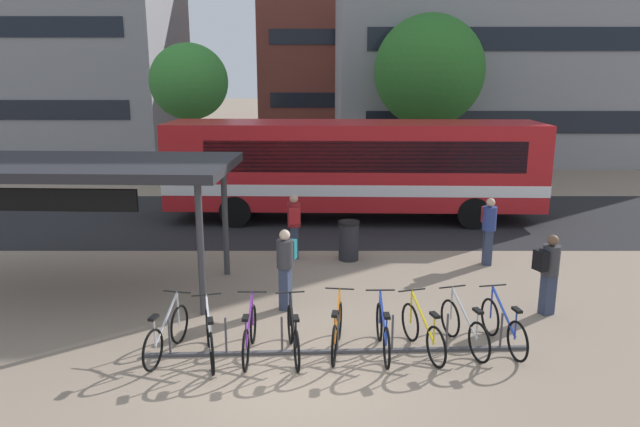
% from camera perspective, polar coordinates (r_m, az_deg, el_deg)
% --- Properties ---
extents(ground, '(200.00, 200.00, 0.00)m').
position_cam_1_polar(ground, '(9.96, -2.75, -14.98)').
color(ground, gray).
extents(bus_lane_asphalt, '(80.00, 7.20, 0.01)m').
position_cam_1_polar(bus_lane_asphalt, '(19.47, -1.36, -0.49)').
color(bus_lane_asphalt, '#232326').
rests_on(bus_lane_asphalt, ground).
extents(city_bus, '(12.09, 2.92, 3.20)m').
position_cam_1_polar(city_bus, '(19.14, 3.08, 4.66)').
color(city_bus, red).
rests_on(city_bus, ground).
extents(bike_rack, '(6.72, 0.37, 0.70)m').
position_cam_1_polar(bike_rack, '(10.42, 1.70, -13.03)').
color(bike_rack, '#47474C').
rests_on(bike_rack, ground).
extents(parked_bicycle_silver_0, '(0.54, 1.70, 0.99)m').
position_cam_1_polar(parked_bicycle_silver_0, '(10.55, -14.77, -11.40)').
color(parked_bicycle_silver_0, black).
rests_on(parked_bicycle_silver_0, ground).
extents(parked_bicycle_white_1, '(0.61, 1.68, 0.99)m').
position_cam_1_polar(parked_bicycle_white_1, '(10.27, -10.73, -11.89)').
color(parked_bicycle_white_1, black).
rests_on(parked_bicycle_white_1, ground).
extents(parked_bicycle_purple_2, '(0.52, 1.72, 0.99)m').
position_cam_1_polar(parked_bicycle_purple_2, '(10.28, -6.90, -11.71)').
color(parked_bicycle_purple_2, black).
rests_on(parked_bicycle_purple_2, ground).
extents(parked_bicycle_black_3, '(0.52, 1.71, 0.99)m').
position_cam_1_polar(parked_bicycle_black_3, '(10.20, -2.62, -11.83)').
color(parked_bicycle_black_3, black).
rests_on(parked_bicycle_black_3, ground).
extents(parked_bicycle_orange_4, '(0.52, 1.72, 0.99)m').
position_cam_1_polar(parked_bicycle_orange_4, '(10.35, 1.67, -11.41)').
color(parked_bicycle_orange_4, black).
rests_on(parked_bicycle_orange_4, ground).
extents(parked_bicycle_blue_5, '(0.52, 1.72, 0.99)m').
position_cam_1_polar(parked_bicycle_blue_5, '(10.34, 6.17, -11.53)').
color(parked_bicycle_blue_5, black).
rests_on(parked_bicycle_blue_5, ground).
extents(parked_bicycle_yellow_6, '(0.65, 1.67, 0.99)m').
position_cam_1_polar(parked_bicycle_yellow_6, '(10.45, 10.01, -11.38)').
color(parked_bicycle_yellow_6, black).
rests_on(parked_bicycle_yellow_6, ground).
extents(parked_bicycle_silver_7, '(0.64, 1.67, 0.99)m').
position_cam_1_polar(parked_bicycle_silver_7, '(10.76, 13.92, -10.83)').
color(parked_bicycle_silver_7, black).
rests_on(parked_bicycle_silver_7, ground).
extents(parked_bicycle_blue_8, '(0.52, 1.70, 0.99)m').
position_cam_1_polar(parked_bicycle_blue_8, '(10.99, 17.48, -10.54)').
color(parked_bicycle_blue_8, black).
rests_on(parked_bicycle_blue_8, ground).
extents(transit_shelter, '(7.27, 3.50, 2.92)m').
position_cam_1_polar(transit_shelter, '(13.61, -23.76, 3.96)').
color(transit_shelter, '#38383D').
rests_on(transit_shelter, ground).
extents(commuter_black_pack_0, '(0.60, 0.48, 1.66)m').
position_cam_1_polar(commuter_black_pack_0, '(12.49, 21.46, -5.09)').
color(commuter_black_pack_0, '#2D3851').
rests_on(commuter_black_pack_0, ground).
extents(commuter_red_pack_1, '(0.37, 0.55, 1.71)m').
position_cam_1_polar(commuter_red_pack_1, '(15.11, -2.54, -0.86)').
color(commuter_red_pack_1, '#2D3851').
rests_on(commuter_red_pack_1, ground).
extents(commuter_red_pack_2, '(0.36, 0.54, 1.73)m').
position_cam_1_polar(commuter_red_pack_2, '(15.26, 16.17, -1.19)').
color(commuter_red_pack_2, '#2D3851').
rests_on(commuter_red_pack_2, ground).
extents(commuter_teal_pack_3, '(0.45, 0.59, 1.70)m').
position_cam_1_polar(commuter_teal_pack_3, '(11.93, -3.37, -4.87)').
color(commuter_teal_pack_3, '#2D3851').
rests_on(commuter_teal_pack_3, ground).
extents(trash_bin, '(0.55, 0.55, 1.03)m').
position_cam_1_polar(trash_bin, '(15.15, 2.82, -2.65)').
color(trash_bin, '#232328').
rests_on(trash_bin, ground).
extents(street_tree_0, '(4.89, 4.89, 7.29)m').
position_cam_1_polar(street_tree_0, '(27.17, 10.62, 13.53)').
color(street_tree_0, brown).
rests_on(street_tree_0, ground).
extents(street_tree_1, '(3.28, 3.28, 5.96)m').
position_cam_1_polar(street_tree_1, '(25.71, -12.69, 12.41)').
color(street_tree_1, brown).
rests_on(street_tree_1, ground).
extents(building_centre_block, '(15.73, 10.22, 13.58)m').
position_cam_1_polar(building_centre_block, '(49.32, 3.89, 16.01)').
color(building_centre_block, brown).
rests_on(building_centre_block, ground).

